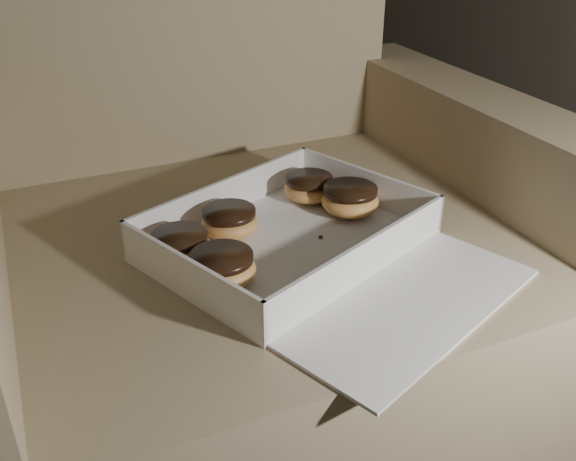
# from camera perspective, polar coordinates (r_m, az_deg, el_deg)

# --- Properties ---
(armchair) EXTENTS (1.00, 0.84, 1.04)m
(armchair) POSITION_cam_1_polar(r_m,az_deg,el_deg) (1.14, -3.93, -4.28)
(armchair) COLOR #877756
(armchair) RESTS_ON floor
(bakery_box) EXTENTS (0.52, 0.56, 0.07)m
(bakery_box) POSITION_cam_1_polar(r_m,az_deg,el_deg) (0.93, 1.95, -1.56)
(bakery_box) COLOR white
(bakery_box) RESTS_ON armchair
(donut_a) EXTENTS (0.08, 0.08, 0.04)m
(donut_a) POSITION_cam_1_polar(r_m,az_deg,el_deg) (0.91, -9.55, -1.37)
(donut_a) COLOR #ECAF52
(donut_a) RESTS_ON bakery_box
(donut_b) EXTENTS (0.09, 0.09, 0.05)m
(donut_b) POSITION_cam_1_polar(r_m,az_deg,el_deg) (0.85, -5.89, -3.31)
(donut_b) COLOR #ECAF52
(donut_b) RESTS_ON bakery_box
(donut_c) EXTENTS (0.08, 0.08, 0.04)m
(donut_c) POSITION_cam_1_polar(r_m,az_deg,el_deg) (1.07, 1.88, 3.86)
(donut_c) COLOR #ECAF52
(donut_c) RESTS_ON bakery_box
(donut_d) EXTENTS (0.09, 0.09, 0.05)m
(donut_d) POSITION_cam_1_polar(r_m,az_deg,el_deg) (1.03, 5.54, 2.77)
(donut_d) COLOR #ECAF52
(donut_d) RESTS_ON bakery_box
(donut_e) EXTENTS (0.09, 0.09, 0.04)m
(donut_e) POSITION_cam_1_polar(r_m,az_deg,el_deg) (0.96, -5.22, 0.81)
(donut_e) COLOR #ECAF52
(donut_e) RESTS_ON bakery_box
(crumb_a) EXTENTS (0.01, 0.01, 0.00)m
(crumb_a) POSITION_cam_1_polar(r_m,az_deg,el_deg) (0.91, 5.37, -2.43)
(crumb_a) COLOR black
(crumb_a) RESTS_ON bakery_box
(crumb_b) EXTENTS (0.01, 0.01, 0.00)m
(crumb_b) POSITION_cam_1_polar(r_m,az_deg,el_deg) (0.96, 2.92, -0.57)
(crumb_b) COLOR black
(crumb_b) RESTS_ON bakery_box
(crumb_c) EXTENTS (0.01, 0.01, 0.00)m
(crumb_c) POSITION_cam_1_polar(r_m,az_deg,el_deg) (0.88, 4.39, -3.46)
(crumb_c) COLOR black
(crumb_c) RESTS_ON bakery_box
(crumb_d) EXTENTS (0.01, 0.01, 0.00)m
(crumb_d) POSITION_cam_1_polar(r_m,az_deg,el_deg) (0.91, 4.26, -2.58)
(crumb_d) COLOR black
(crumb_d) RESTS_ON bakery_box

